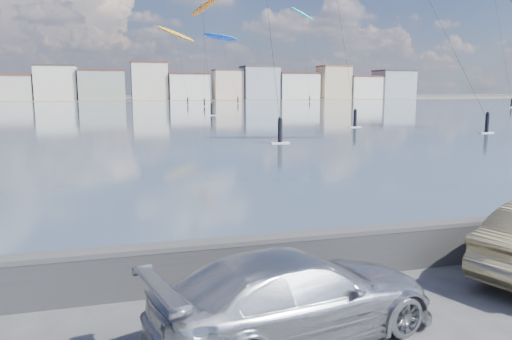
{
  "coord_description": "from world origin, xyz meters",
  "views": [
    {
      "loc": [
        -2.07,
        -6.84,
        4.03
      ],
      "look_at": [
        1.0,
        4.0,
        2.2
      ],
      "focal_mm": 35.0,
      "sensor_mm": 36.0,
      "label": 1
    }
  ],
  "objects": [
    {
      "name": "kitesurfer_14",
      "position": [
        14.33,
        128.27,
        18.19
      ],
      "size": [
        10.43,
        8.51,
        21.0
      ],
      "color": "#BF8C19",
      "rests_on": "ground"
    },
    {
      "name": "kitesurfer_10",
      "position": [
        61.34,
        158.92,
        29.19
      ],
      "size": [
        8.88,
        16.0,
        32.24
      ],
      "color": "#19BFBF",
      "rests_on": "ground"
    },
    {
      "name": "far_shore_strip",
      "position": [
        0.0,
        200.0,
        0.01
      ],
      "size": [
        500.0,
        60.0,
        0.0
      ],
      "primitive_type": "cube",
      "color": "#4C473D",
      "rests_on": "ground"
    },
    {
      "name": "far_buildings",
      "position": [
        1.31,
        186.0,
        6.03
      ],
      "size": [
        240.79,
        13.26,
        14.6
      ],
      "color": "gray",
      "rests_on": "ground"
    },
    {
      "name": "car_silver",
      "position": [
        0.66,
        0.36,
        0.71
      ],
      "size": [
        5.24,
        3.05,
        1.43
      ],
      "primitive_type": "imported",
      "rotation": [
        0.0,
        0.0,
        1.8
      ],
      "color": "#B0B2B8",
      "rests_on": "ground"
    },
    {
      "name": "kitesurfer_0",
      "position": [
        20.36,
        119.25,
        23.79
      ],
      "size": [
        7.7,
        15.86,
        26.39
      ],
      "color": "orange",
      "rests_on": "ground"
    },
    {
      "name": "seawall",
      "position": [
        0.0,
        2.7,
        0.58
      ],
      "size": [
        400.0,
        0.36,
        1.08
      ],
      "color": "#28282B",
      "rests_on": "ground"
    },
    {
      "name": "bay_water",
      "position": [
        0.0,
        91.5,
        0.01
      ],
      "size": [
        500.0,
        177.0,
        0.0
      ],
      "primitive_type": "cube",
      "color": "#3C5164",
      "rests_on": "ground"
    },
    {
      "name": "kitesurfer_5",
      "position": [
        29.11,
        141.31,
        19.03
      ],
      "size": [
        10.85,
        15.87,
        21.16
      ],
      "color": "blue",
      "rests_on": "ground"
    }
  ]
}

